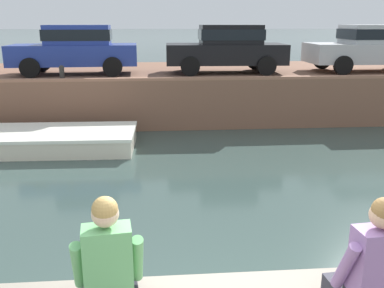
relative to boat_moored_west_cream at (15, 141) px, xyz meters
name	(u,v)px	position (x,y,z in m)	size (l,w,h in m)	color
ground_plane	(186,187)	(4.12, -2.86, -0.24)	(400.00, 400.00, 0.00)	#384C47
far_quay_wall	(171,90)	(4.12, 4.65, 0.50)	(60.00, 6.00, 1.49)	brown
far_wall_coping	(175,79)	(4.12, 1.77, 1.29)	(60.00, 0.24, 0.08)	#9F6C52
boat_moored_west_cream	(15,141)	(0.00, 0.00, 0.00)	(6.56, 2.08, 0.48)	silver
car_left_inner_blue	(76,47)	(1.05, 3.55, 2.09)	(4.03, 2.03, 1.54)	#233893
car_centre_black	(227,47)	(5.93, 3.54, 2.09)	(3.92, 2.03, 1.54)	black
car_right_inner_silver	(373,46)	(10.92, 3.55, 2.09)	(4.23, 1.98, 1.54)	#B7BABC
mooring_bollard_mid	(62,72)	(0.90, 1.90, 1.49)	(0.15, 0.15, 0.44)	#2D2B28
person_seated_left	(108,267)	(3.20, -7.78, 1.09)	(0.56, 0.56, 0.97)	#282833
person_seated_right	(372,268)	(5.18, -7.96, 1.09)	(0.55, 0.55, 0.97)	#282833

